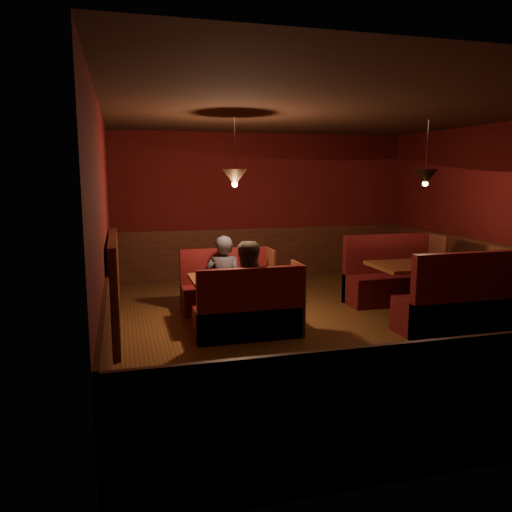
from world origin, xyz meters
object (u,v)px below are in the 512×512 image
object	(u,v)px
main_table	(236,287)
second_bench_far	(392,281)
second_table	(420,277)
diner_b	(252,275)
diner_a	(224,263)
main_bench_near	(250,315)
main_bench_far	(227,290)
second_bench_near	(458,307)

from	to	relation	value
main_table	second_bench_far	distance (m)	2.77
second_table	diner_b	distance (m)	2.63
second_bench_far	diner_a	distance (m)	2.84
main_table	second_bench_far	bearing A→B (deg)	9.54
main_bench_near	second_bench_far	xyz separation A→B (m)	(2.72, 1.18, 0.05)
second_table	diner_a	xyz separation A→B (m)	(-2.77, 0.93, 0.18)
main_bench_far	diner_a	bearing A→B (deg)	-116.45
main_bench_far	diner_a	size ratio (longest dim) A/B	0.90
second_table	diner_a	bearing A→B (deg)	161.51
second_bench_far	diner_b	world-z (taller)	diner_b
main_table	main_bench_far	world-z (taller)	main_bench_far
main_table	main_bench_near	size ratio (longest dim) A/B	0.91
second_bench_near	diner_a	bearing A→B (deg)	147.76
main_bench_near	second_table	world-z (taller)	main_bench_near
main_bench_far	diner_b	xyz separation A→B (m)	(0.07, -1.27, 0.49)
main_bench_far	second_table	size ratio (longest dim) A/B	0.99
second_bench_far	second_bench_near	size ratio (longest dim) A/B	1.00
second_table	second_bench_far	distance (m)	0.87
second_table	second_bench_far	world-z (taller)	second_bench_far
second_bench_near	diner_b	distance (m)	2.77
second_bench_far	diner_b	distance (m)	2.87
second_table	main_bench_near	bearing A→B (deg)	-172.83
second_bench_near	diner_b	bearing A→B (deg)	165.74
main_table	diner_b	bearing A→B (deg)	-81.79
second_bench_near	main_bench_far	bearing A→B (deg)	144.45
main_table	diner_b	size ratio (longest dim) A/B	0.80
second_bench_near	second_table	bearing A→B (deg)	92.20
main_table	second_table	xyz separation A→B (m)	(2.70, -0.38, 0.07)
main_bench_near	diner_b	distance (m)	0.53
main_bench_near	second_bench_near	xyz separation A→B (m)	(2.72, -0.50, 0.05)
diner_a	diner_b	world-z (taller)	diner_b
main_bench_far	diner_b	size ratio (longest dim) A/B	0.88
main_bench_near	diner_a	size ratio (longest dim) A/B	0.90
diner_b	main_bench_near	bearing A→B (deg)	-127.08
main_table	main_bench_near	world-z (taller)	main_bench_near
main_table	second_table	distance (m)	2.73
second_table	second_bench_far	xyz separation A→B (m)	(0.03, 0.84, -0.23)
main_bench_far	second_bench_far	bearing A→B (deg)	-5.45
second_bench_far	diner_b	size ratio (longest dim) A/B	0.98
second_bench_far	second_bench_near	bearing A→B (deg)	-90.00
second_bench_near	diner_b	xyz separation A→B (m)	(-2.65, 0.67, 0.44)
second_bench_near	diner_b	size ratio (longest dim) A/B	0.98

